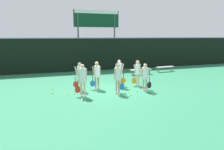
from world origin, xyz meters
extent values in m
plane|color=#2D7F56|center=(0.00, 0.00, 0.00)|extent=(140.00, 140.00, 0.00)
cube|color=black|center=(0.00, 7.74, 1.46)|extent=(60.00, 0.06, 2.93)
cube|color=slate|center=(0.00, 7.74, 2.97)|extent=(60.00, 0.08, 0.08)
cylinder|color=#515156|center=(-0.24, 8.89, 2.78)|extent=(0.14, 0.14, 5.56)
cylinder|color=#515156|center=(3.37, 8.89, 2.78)|extent=(0.14, 0.14, 5.56)
cube|color=#0F3823|center=(1.57, 8.89, 4.77)|extent=(4.41, 0.12, 1.57)
cube|color=white|center=(1.57, 8.82, 5.40)|extent=(4.24, 0.02, 0.31)
cube|color=silver|center=(4.01, 4.26, 0.41)|extent=(1.82, 0.48, 0.04)
cylinder|color=slate|center=(4.75, 4.34, 0.20)|extent=(0.06, 0.06, 0.39)
cylinder|color=slate|center=(4.73, 4.08, 0.20)|extent=(0.06, 0.06, 0.39)
cylinder|color=slate|center=(3.28, 4.44, 0.20)|extent=(0.06, 0.06, 0.39)
cylinder|color=slate|center=(3.26, 4.18, 0.20)|extent=(0.06, 0.06, 0.39)
cube|color=silver|center=(6.73, 4.90, 0.44)|extent=(1.79, 0.51, 0.04)
cylinder|color=slate|center=(7.44, 5.09, 0.21)|extent=(0.06, 0.06, 0.42)
cylinder|color=slate|center=(7.46, 4.84, 0.21)|extent=(0.06, 0.06, 0.42)
cylinder|color=slate|center=(6.00, 4.97, 0.21)|extent=(0.06, 0.06, 0.42)
cylinder|color=slate|center=(6.02, 4.71, 0.21)|extent=(0.06, 0.06, 0.42)
cylinder|color=beige|center=(-1.79, -0.71, 0.41)|extent=(0.10, 0.10, 0.82)
cylinder|color=beige|center=(-1.96, -0.68, 0.41)|extent=(0.10, 0.10, 0.82)
cube|color=white|center=(-1.80, -0.74, 0.04)|extent=(0.15, 0.26, 0.09)
cube|color=white|center=(-1.96, -0.71, 0.04)|extent=(0.15, 0.26, 0.09)
cylinder|color=white|center=(-1.87, -0.69, 0.88)|extent=(0.36, 0.36, 0.18)
cylinder|color=white|center=(-1.87, -0.69, 1.17)|extent=(0.31, 0.31, 0.70)
sphere|color=beige|center=(-1.87, -0.69, 1.61)|extent=(0.19, 0.19, 0.19)
sphere|color=#D8B772|center=(-1.87, -0.67, 1.63)|extent=(0.18, 0.18, 0.18)
cylinder|color=beige|center=(-2.07, -0.66, 1.15)|extent=(0.22, 0.11, 0.66)
cylinder|color=beige|center=(-1.69, -0.72, 1.15)|extent=(0.08, 0.08, 0.66)
cylinder|color=black|center=(-2.15, -0.66, 0.73)|extent=(0.03, 0.03, 0.28)
ellipsoid|color=red|center=(-2.15, -0.66, 0.40)|extent=(0.29, 0.03, 0.38)
cylinder|color=tan|center=(0.14, -0.73, 0.40)|extent=(0.10, 0.10, 0.81)
cylinder|color=tan|center=(-0.02, -0.76, 0.40)|extent=(0.10, 0.10, 0.81)
cube|color=white|center=(0.15, -0.76, 0.04)|extent=(0.15, 0.26, 0.09)
cube|color=white|center=(-0.01, -0.79, 0.04)|extent=(0.15, 0.26, 0.09)
cylinder|color=white|center=(0.06, -0.75, 0.90)|extent=(0.34, 0.34, 0.26)
cylinder|color=white|center=(0.06, -0.75, 1.14)|extent=(0.30, 0.30, 0.66)
sphere|color=tan|center=(0.06, -0.75, 1.57)|extent=(0.21, 0.21, 0.21)
sphere|color=black|center=(0.06, -0.73, 1.60)|extent=(0.19, 0.19, 0.19)
cylinder|color=tan|center=(0.25, -0.71, 1.12)|extent=(0.22, 0.11, 0.63)
cylinder|color=tan|center=(-0.11, -0.78, 1.12)|extent=(0.08, 0.08, 0.63)
cylinder|color=black|center=(0.33, -0.72, 0.71)|extent=(0.03, 0.03, 0.29)
ellipsoid|color=blue|center=(0.33, -0.72, 0.37)|extent=(0.29, 0.03, 0.40)
cylinder|color=tan|center=(1.88, -0.66, 0.38)|extent=(0.10, 0.10, 0.76)
cylinder|color=tan|center=(1.69, -0.67, 0.38)|extent=(0.10, 0.10, 0.76)
cube|color=white|center=(1.89, -0.69, 0.04)|extent=(0.13, 0.25, 0.09)
cube|color=white|center=(1.69, -0.70, 0.04)|extent=(0.13, 0.25, 0.09)
cylinder|color=white|center=(1.79, -0.66, 0.83)|extent=(0.40, 0.40, 0.21)
cylinder|color=white|center=(1.79, -0.66, 1.07)|extent=(0.35, 0.35, 0.61)
sphere|color=tan|center=(1.79, -0.66, 1.48)|extent=(0.21, 0.21, 0.21)
sphere|color=#D8B772|center=(1.79, -0.64, 1.50)|extent=(0.19, 0.19, 0.19)
cylinder|color=tan|center=(2.00, -0.65, 1.05)|extent=(0.20, 0.09, 0.59)
cylinder|color=tan|center=(1.58, -0.68, 1.05)|extent=(0.08, 0.08, 0.58)
cylinder|color=black|center=(2.08, -0.66, 0.66)|extent=(0.03, 0.03, 0.29)
ellipsoid|color=black|center=(2.08, -0.66, 0.31)|extent=(0.29, 0.03, 0.41)
cylinder|color=beige|center=(-1.69, 0.61, 0.40)|extent=(0.10, 0.10, 0.79)
cylinder|color=beige|center=(-1.86, 0.61, 0.40)|extent=(0.10, 0.10, 0.79)
cube|color=white|center=(-1.69, 0.58, 0.04)|extent=(0.11, 0.24, 0.09)
cube|color=white|center=(-1.86, 0.58, 0.04)|extent=(0.11, 0.24, 0.09)
cylinder|color=white|center=(-1.77, 0.61, 0.86)|extent=(0.35, 0.35, 0.21)
cylinder|color=white|center=(-1.77, 0.61, 1.12)|extent=(0.30, 0.30, 0.65)
sphere|color=beige|center=(-1.77, 0.61, 1.54)|extent=(0.20, 0.20, 0.20)
sphere|color=#4C331E|center=(-1.77, 0.63, 1.57)|extent=(0.19, 0.19, 0.19)
cylinder|color=beige|center=(-1.96, 0.61, 1.10)|extent=(0.20, 0.08, 0.62)
cylinder|color=beige|center=(-1.59, 0.61, 1.10)|extent=(0.08, 0.08, 0.62)
cylinder|color=black|center=(-2.04, 0.59, 0.71)|extent=(0.03, 0.03, 0.26)
ellipsoid|color=red|center=(-2.04, 0.59, 0.41)|extent=(0.28, 0.03, 0.35)
cylinder|color=tan|center=(-0.64, 0.67, 0.39)|extent=(0.10, 0.10, 0.79)
cylinder|color=tan|center=(-0.83, 0.65, 0.39)|extent=(0.10, 0.10, 0.79)
cube|color=white|center=(-0.64, 0.64, 0.04)|extent=(0.14, 0.25, 0.09)
cube|color=white|center=(-0.82, 0.62, 0.04)|extent=(0.14, 0.25, 0.09)
cylinder|color=white|center=(-0.74, 0.66, 0.87)|extent=(0.38, 0.38, 0.23)
cylinder|color=white|center=(-0.74, 0.66, 1.10)|extent=(0.33, 0.33, 0.62)
sphere|color=tan|center=(-0.74, 0.66, 1.52)|extent=(0.23, 0.23, 0.23)
sphere|color=#D8B772|center=(-0.74, 0.68, 1.55)|extent=(0.21, 0.21, 0.21)
cylinder|color=tan|center=(-0.94, 0.64, 1.08)|extent=(0.20, 0.10, 0.59)
cylinder|color=tan|center=(-0.54, 0.68, 1.08)|extent=(0.08, 0.08, 0.59)
cylinder|color=black|center=(-1.02, 0.61, 0.70)|extent=(0.03, 0.03, 0.27)
ellipsoid|color=blue|center=(-1.02, 0.61, 0.37)|extent=(0.32, 0.03, 0.38)
cylinder|color=beige|center=(0.82, 0.76, 0.40)|extent=(0.10, 0.10, 0.81)
cylinder|color=beige|center=(0.64, 0.77, 0.40)|extent=(0.10, 0.10, 0.81)
cube|color=white|center=(0.82, 0.73, 0.04)|extent=(0.13, 0.25, 0.09)
cube|color=white|center=(0.64, 0.74, 0.04)|extent=(0.13, 0.25, 0.09)
cylinder|color=white|center=(0.73, 0.76, 0.87)|extent=(0.38, 0.38, 0.19)
cylinder|color=white|center=(0.73, 0.76, 1.15)|extent=(0.33, 0.33, 0.68)
sphere|color=beige|center=(0.73, 0.76, 1.59)|extent=(0.19, 0.19, 0.19)
sphere|color=#D8B772|center=(0.73, 0.78, 1.61)|extent=(0.18, 0.18, 0.18)
cylinder|color=beige|center=(0.94, 0.75, 1.14)|extent=(0.22, 0.09, 0.65)
cylinder|color=beige|center=(0.54, 0.78, 1.14)|extent=(0.08, 0.08, 0.65)
cylinder|color=black|center=(1.02, 0.72, 0.72)|extent=(0.03, 0.03, 0.28)
ellipsoid|color=orange|center=(1.02, 0.72, 0.39)|extent=(0.32, 0.03, 0.38)
cylinder|color=beige|center=(2.03, 0.67, 0.39)|extent=(0.10, 0.10, 0.78)
cylinder|color=beige|center=(1.87, 0.66, 0.39)|extent=(0.10, 0.10, 0.78)
cube|color=white|center=(2.03, 0.64, 0.04)|extent=(0.13, 0.25, 0.09)
cube|color=white|center=(1.87, 0.63, 0.04)|extent=(0.13, 0.25, 0.09)
cylinder|color=white|center=(1.95, 0.66, 0.84)|extent=(0.33, 0.33, 0.19)
cylinder|color=white|center=(1.95, 0.66, 1.09)|extent=(0.29, 0.29, 0.62)
sphere|color=beige|center=(1.95, 0.66, 1.51)|extent=(0.22, 0.22, 0.22)
sphere|color=olive|center=(1.95, 0.68, 1.54)|extent=(0.20, 0.20, 0.20)
cylinder|color=beige|center=(1.77, 0.65, 1.08)|extent=(0.20, 0.09, 0.59)
cylinder|color=beige|center=(2.13, 0.68, 1.08)|extent=(0.08, 0.08, 0.59)
cylinder|color=black|center=(1.69, 0.62, 0.69)|extent=(0.03, 0.03, 0.28)
ellipsoid|color=orange|center=(1.69, 0.62, 0.36)|extent=(0.31, 0.03, 0.38)
sphere|color=#CCE033|center=(-3.34, 0.44, 0.04)|extent=(0.07, 0.07, 0.07)
sphere|color=#CCE033|center=(1.65, -1.81, 0.03)|extent=(0.07, 0.07, 0.07)
sphere|color=#CCE033|center=(-2.26, -0.16, 0.03)|extent=(0.07, 0.07, 0.07)
sphere|color=#CCE033|center=(0.97, -0.24, 0.03)|extent=(0.07, 0.07, 0.07)
sphere|color=#CCE033|center=(-2.60, -0.06, 0.03)|extent=(0.06, 0.06, 0.06)
sphere|color=#CCE033|center=(2.59, 1.44, 0.03)|extent=(0.06, 0.06, 0.06)
sphere|color=#CCE033|center=(-0.91, 0.17, 0.03)|extent=(0.07, 0.07, 0.07)
sphere|color=#CCE033|center=(0.57, -1.42, 0.03)|extent=(0.07, 0.07, 0.07)
sphere|color=#CCE033|center=(-3.32, 1.32, 0.03)|extent=(0.07, 0.07, 0.07)
sphere|color=#CCE033|center=(1.25, -0.74, 0.04)|extent=(0.07, 0.07, 0.07)
sphere|color=#CCE033|center=(2.83, 1.04, 0.03)|extent=(0.07, 0.07, 0.07)
sphere|color=#CCE033|center=(2.82, 0.77, 0.03)|extent=(0.07, 0.07, 0.07)
camera|label=1|loc=(-4.13, -11.73, 3.15)|focal=35.00mm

